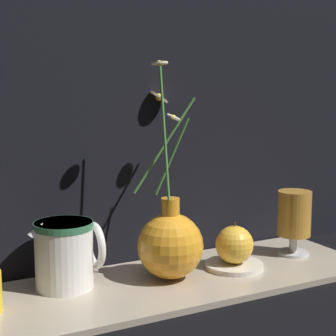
{
  "coord_description": "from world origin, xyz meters",
  "views": [
    {
      "loc": [
        -0.48,
        -0.91,
        0.39
      ],
      "look_at": [
        0.0,
        0.0,
        0.23
      ],
      "focal_mm": 60.0,
      "sensor_mm": 36.0,
      "label": 1
    }
  ],
  "objects_px": {
    "orange_fruit": "(234,245)",
    "ceramic_pitcher": "(66,251)",
    "tea_glass": "(294,216)",
    "vase_with_flowers": "(170,243)"
  },
  "relations": [
    {
      "from": "orange_fruit",
      "to": "ceramic_pitcher",
      "type": "bearing_deg",
      "value": 170.92
    },
    {
      "from": "tea_glass",
      "to": "ceramic_pitcher",
      "type": "bearing_deg",
      "value": 175.56
    },
    {
      "from": "ceramic_pitcher",
      "to": "orange_fruit",
      "type": "height_order",
      "value": "ceramic_pitcher"
    },
    {
      "from": "vase_with_flowers",
      "to": "ceramic_pitcher",
      "type": "bearing_deg",
      "value": 166.8
    },
    {
      "from": "vase_with_flowers",
      "to": "ceramic_pitcher",
      "type": "height_order",
      "value": "vase_with_flowers"
    },
    {
      "from": "vase_with_flowers",
      "to": "ceramic_pitcher",
      "type": "distance_m",
      "value": 0.2
    },
    {
      "from": "vase_with_flowers",
      "to": "ceramic_pitcher",
      "type": "xyz_separation_m",
      "value": [
        -0.19,
        0.05,
        -0.0
      ]
    },
    {
      "from": "orange_fruit",
      "to": "tea_glass",
      "type": "bearing_deg",
      "value": 4.98
    },
    {
      "from": "tea_glass",
      "to": "orange_fruit",
      "type": "distance_m",
      "value": 0.17
    },
    {
      "from": "vase_with_flowers",
      "to": "tea_glass",
      "type": "bearing_deg",
      "value": 1.14
    }
  ]
}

